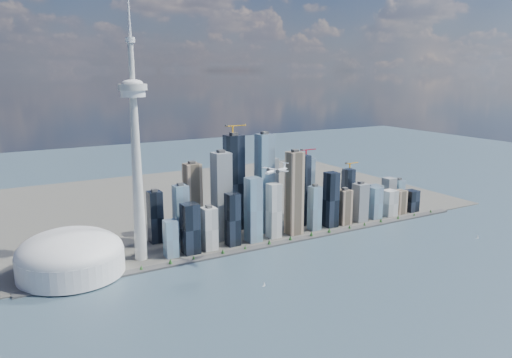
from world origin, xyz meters
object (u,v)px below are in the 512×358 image
dome_stadium (71,256)px  airplane (276,171)px  sailboat_west (264,285)px  sailboat_east (478,237)px  needle_tower (136,148)px

dome_stadium → airplane: (368.32, -151.42, 156.11)m
dome_stadium → sailboat_west: size_ratio=21.67×
sailboat_west → sailboat_east: sailboat_east is taller
sailboat_east → needle_tower: bearing=-178.2°
airplane → sailboat_west: airplane is taller
dome_stadium → airplane: size_ratio=2.98×
sailboat_east → sailboat_west: bearing=-160.6°
dome_stadium → sailboat_east: (868.00, -248.82, -36.03)m
dome_stadium → sailboat_west: bearing=-37.7°
needle_tower → dome_stadium: 241.40m
dome_stadium → needle_tower: bearing=4.1°
dome_stadium → sailboat_east: bearing=-16.0°
needle_tower → airplane: bearing=-35.3°
airplane → sailboat_west: bearing=-151.9°
sailboat_west → airplane: bearing=43.2°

